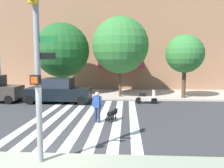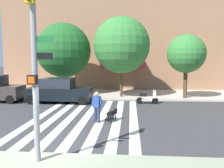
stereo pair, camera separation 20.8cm
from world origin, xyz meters
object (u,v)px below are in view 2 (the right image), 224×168
object	(u,v)px
parked_scooter	(147,98)
street_tree_middle	(122,45)
traffic_light_pole	(34,54)
street_tree_further	(186,54)
pedestrian_dog_walker	(97,105)
dog_on_leash	(113,113)
parked_car_behind_first	(59,91)
street_tree_nearest	(64,50)

from	to	relation	value
parked_scooter	street_tree_middle	xyz separation A→B (m)	(-2.03, 2.42, 4.01)
traffic_light_pole	street_tree_further	world-z (taller)	traffic_light_pole
pedestrian_dog_walker	dog_on_leash	xyz separation A→B (m)	(0.80, 0.34, -0.48)
parked_scooter	pedestrian_dog_walker	world-z (taller)	pedestrian_dog_walker
parked_scooter	street_tree_middle	distance (m)	5.10
parked_car_behind_first	dog_on_leash	size ratio (longest dim) A/B	4.46
parked_car_behind_first	pedestrian_dog_walker	xyz separation A→B (m)	(3.69, -5.50, 0.03)
pedestrian_dog_walker	street_tree_nearest	bearing A→B (deg)	115.52
pedestrian_dog_walker	dog_on_leash	distance (m)	1.00
parked_scooter	pedestrian_dog_walker	size ratio (longest dim) A/B	0.99
street_tree_nearest	street_tree_middle	world-z (taller)	street_tree_middle
street_tree_middle	dog_on_leash	bearing A→B (deg)	-91.44
street_tree_further	pedestrian_dog_walker	distance (m)	10.17
street_tree_nearest	dog_on_leash	world-z (taller)	street_tree_nearest
traffic_light_pole	parked_car_behind_first	world-z (taller)	traffic_light_pole
parked_car_behind_first	street_tree_middle	size ratio (longest dim) A/B	0.72
street_tree_nearest	street_tree_middle	size ratio (longest dim) A/B	0.95
parked_car_behind_first	street_tree_nearest	world-z (taller)	street_tree_nearest
parked_car_behind_first	traffic_light_pole	bearing A→B (deg)	-76.66
traffic_light_pole	street_tree_middle	bearing A→B (deg)	80.74
pedestrian_dog_walker	dog_on_leash	size ratio (longest dim) A/B	1.51
parked_car_behind_first	street_tree_middle	world-z (taller)	street_tree_middle
traffic_light_pole	parked_scooter	bearing A→B (deg)	68.67
parked_car_behind_first	street_tree_middle	bearing A→B (deg)	26.85
street_tree_nearest	street_tree_further	bearing A→B (deg)	-7.56
parked_car_behind_first	street_tree_further	bearing A→B (deg)	11.57
street_tree_further	parked_scooter	bearing A→B (deg)	-147.03
traffic_light_pole	pedestrian_dog_walker	xyz separation A→B (m)	(1.14, 5.23, -2.59)
dog_on_leash	pedestrian_dog_walker	bearing A→B (deg)	-156.86
traffic_light_pole	parked_car_behind_first	distance (m)	11.33
parked_scooter	street_tree_nearest	size ratio (longest dim) A/B	0.25
traffic_light_pole	street_tree_nearest	world-z (taller)	street_tree_nearest
traffic_light_pole	street_tree_nearest	distance (m)	14.50
street_tree_middle	dog_on_leash	size ratio (longest dim) A/B	6.16
dog_on_leash	street_tree_middle	bearing A→B (deg)	88.56
street_tree_middle	street_tree_nearest	bearing A→B (deg)	168.65
parked_car_behind_first	street_tree_further	xyz separation A→B (m)	(9.92, 2.03, 2.85)
street_tree_further	pedestrian_dog_walker	bearing A→B (deg)	-129.62
street_tree_nearest	parked_scooter	bearing A→B (deg)	-25.49
parked_car_behind_first	dog_on_leash	xyz separation A→B (m)	(4.49, -5.15, -0.45)
street_tree_nearest	street_tree_further	xyz separation A→B (m)	(10.49, -1.39, -0.35)
street_tree_further	dog_on_leash	world-z (taller)	street_tree_further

